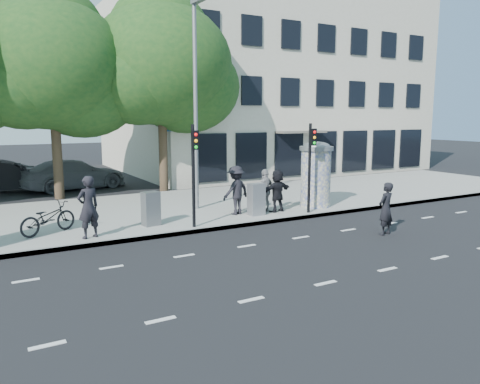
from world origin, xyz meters
TOP-DOWN VIEW (x-y plane):
  - ground at (0.00, 0.00)m, footprint 120.00×120.00m
  - sidewalk at (0.00, 7.50)m, footprint 40.00×8.00m
  - curb at (0.00, 3.55)m, footprint 40.00×0.10m
  - lane_dash_near at (0.00, -2.20)m, footprint 32.00×0.12m
  - lane_dash_far at (0.00, 1.40)m, footprint 32.00×0.12m
  - ad_column_right at (5.20, 4.70)m, footprint 1.36×1.36m
  - traffic_pole_near at (-0.60, 3.79)m, footprint 0.22×0.31m
  - traffic_pole_far at (4.20, 3.79)m, footprint 0.22×0.31m
  - street_lamp at (0.80, 6.63)m, footprint 0.25×0.93m
  - tree_near_left at (-3.50, 12.70)m, footprint 6.80×6.80m
  - tree_center at (1.50, 12.30)m, footprint 7.00×7.00m
  - building at (12.00, 19.99)m, footprint 20.30×15.85m
  - ped_b at (-3.95, 4.10)m, footprint 0.81×0.65m
  - ped_d at (1.61, 4.94)m, footprint 1.32×0.97m
  - ped_e at (2.81, 4.76)m, footprint 1.12×0.90m
  - ped_f at (3.23, 4.57)m, footprint 1.59×0.79m
  - man_road at (4.60, 0.36)m, footprint 0.70×0.54m
  - bicycle at (-4.96, 5.29)m, footprint 1.45×2.01m
  - cabinet_left at (-1.78, 4.76)m, footprint 0.61×0.48m
  - cabinet_right at (2.21, 4.45)m, footprint 0.58×0.43m
  - car_mid at (-5.53, 16.01)m, footprint 2.24×5.03m
  - car_right at (-2.34, 15.36)m, footprint 3.36×5.75m

SIDE VIEW (x-z plane):
  - ground at x=0.00m, z-range 0.00..0.00m
  - lane_dash_near at x=0.00m, z-range 0.00..0.01m
  - lane_dash_far at x=0.00m, z-range 0.00..0.01m
  - sidewalk at x=0.00m, z-range 0.00..0.15m
  - curb at x=0.00m, z-range -0.01..0.15m
  - bicycle at x=-4.96m, z-range 0.15..1.15m
  - cabinet_left at x=-1.78m, z-range 0.15..1.30m
  - cabinet_right at x=2.21m, z-range 0.15..1.34m
  - car_right at x=-2.34m, z-range 0.00..1.56m
  - car_mid at x=-5.53m, z-range 0.00..1.61m
  - man_road at x=4.60m, z-range 0.00..1.72m
  - ped_f at x=3.23m, z-range 0.15..1.79m
  - ped_e at x=2.81m, z-range 0.15..1.82m
  - ped_d at x=1.61m, z-range 0.15..1.98m
  - ped_b at x=-3.95m, z-range 0.15..2.06m
  - ad_column_right at x=5.20m, z-range 0.21..2.86m
  - traffic_pole_near at x=-0.60m, z-range 0.53..3.93m
  - traffic_pole_far at x=4.20m, z-range 0.53..3.93m
  - street_lamp at x=0.80m, z-range 0.79..8.79m
  - building at x=12.00m, z-range -0.01..11.99m
  - tree_near_left at x=-3.50m, z-range 1.58..10.55m
  - tree_center at x=1.50m, z-range 1.66..10.96m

